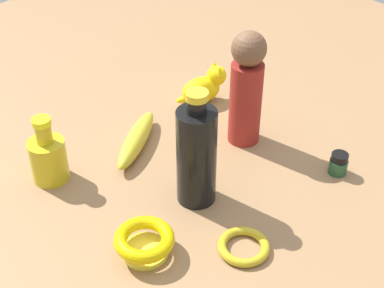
{
  "coord_description": "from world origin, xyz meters",
  "views": [
    {
      "loc": [
        0.62,
        0.6,
        0.72
      ],
      "look_at": [
        0.0,
        0.0,
        0.07
      ],
      "focal_mm": 53.88,
      "sensor_mm": 36.0,
      "label": 1
    }
  ],
  "objects_px": {
    "bottle_tall": "(197,155)",
    "nail_polish_jar": "(339,164)",
    "bowl": "(144,242)",
    "bangle": "(244,247)",
    "bottle_short": "(48,157)",
    "banana": "(136,139)",
    "cat_figurine": "(205,86)",
    "person_figure_adult": "(248,88)"
  },
  "relations": [
    {
      "from": "bowl",
      "to": "banana",
      "type": "bearing_deg",
      "value": -128.91
    },
    {
      "from": "bottle_tall",
      "to": "cat_figurine",
      "type": "bearing_deg",
      "value": -139.58
    },
    {
      "from": "bottle_short",
      "to": "bowl",
      "type": "bearing_deg",
      "value": 88.87
    },
    {
      "from": "nail_polish_jar",
      "to": "bangle",
      "type": "bearing_deg",
      "value": -0.22
    },
    {
      "from": "cat_figurine",
      "to": "bottle_short",
      "type": "relative_size",
      "value": 0.88
    },
    {
      "from": "bowl",
      "to": "bottle_tall",
      "type": "bearing_deg",
      "value": -167.84
    },
    {
      "from": "bottle_tall",
      "to": "banana",
      "type": "bearing_deg",
      "value": -97.51
    },
    {
      "from": "bangle",
      "to": "bottle_short",
      "type": "bearing_deg",
      "value": -73.57
    },
    {
      "from": "person_figure_adult",
      "to": "bottle_tall",
      "type": "bearing_deg",
      "value": 14.36
    },
    {
      "from": "banana",
      "to": "nail_polish_jar",
      "type": "height_order",
      "value": "nail_polish_jar"
    },
    {
      "from": "person_figure_adult",
      "to": "bangle",
      "type": "distance_m",
      "value": 0.33
    },
    {
      "from": "cat_figurine",
      "to": "nail_polish_jar",
      "type": "xyz_separation_m",
      "value": [
        0.01,
        0.36,
        -0.02
      ]
    },
    {
      "from": "bowl",
      "to": "bottle_short",
      "type": "distance_m",
      "value": 0.28
    },
    {
      "from": "bottle_tall",
      "to": "banana",
      "type": "height_order",
      "value": "bottle_tall"
    },
    {
      "from": "nail_polish_jar",
      "to": "bangle",
      "type": "distance_m",
      "value": 0.28
    },
    {
      "from": "bottle_short",
      "to": "bangle",
      "type": "bearing_deg",
      "value": 106.43
    },
    {
      "from": "bottle_tall",
      "to": "nail_polish_jar",
      "type": "distance_m",
      "value": 0.3
    },
    {
      "from": "cat_figurine",
      "to": "nail_polish_jar",
      "type": "bearing_deg",
      "value": 88.65
    },
    {
      "from": "nail_polish_jar",
      "to": "cat_figurine",
      "type": "bearing_deg",
      "value": -91.35
    },
    {
      "from": "person_figure_adult",
      "to": "cat_figurine",
      "type": "bearing_deg",
      "value": -107.41
    },
    {
      "from": "nail_polish_jar",
      "to": "bangle",
      "type": "height_order",
      "value": "nail_polish_jar"
    },
    {
      "from": "bottle_tall",
      "to": "bottle_short",
      "type": "xyz_separation_m",
      "value": [
        0.15,
        -0.24,
        -0.05
      ]
    },
    {
      "from": "person_figure_adult",
      "to": "bottle_short",
      "type": "bearing_deg",
      "value": -28.0
    },
    {
      "from": "bowl",
      "to": "nail_polish_jar",
      "type": "xyz_separation_m",
      "value": [
        -0.4,
        0.11,
        -0.0
      ]
    },
    {
      "from": "banana",
      "to": "bottle_short",
      "type": "relative_size",
      "value": 1.45
    },
    {
      "from": "bowl",
      "to": "bottle_short",
      "type": "xyz_separation_m",
      "value": [
        -0.01,
        -0.28,
        0.02
      ]
    },
    {
      "from": "bangle",
      "to": "nail_polish_jar",
      "type": "bearing_deg",
      "value": 179.78
    },
    {
      "from": "bowl",
      "to": "bangle",
      "type": "bearing_deg",
      "value": 136.63
    },
    {
      "from": "nail_polish_jar",
      "to": "bowl",
      "type": "bearing_deg",
      "value": -15.82
    },
    {
      "from": "cat_figurine",
      "to": "banana",
      "type": "bearing_deg",
      "value": 5.07
    },
    {
      "from": "bowl",
      "to": "banana",
      "type": "height_order",
      "value": "bowl"
    },
    {
      "from": "person_figure_adult",
      "to": "bowl",
      "type": "height_order",
      "value": "person_figure_adult"
    },
    {
      "from": "bowl",
      "to": "bangle",
      "type": "height_order",
      "value": "bowl"
    },
    {
      "from": "bottle_tall",
      "to": "bottle_short",
      "type": "relative_size",
      "value": 1.67
    },
    {
      "from": "bottle_tall",
      "to": "bangle",
      "type": "bearing_deg",
      "value": 75.01
    },
    {
      "from": "bowl",
      "to": "bottle_tall",
      "type": "xyz_separation_m",
      "value": [
        -0.16,
        -0.03,
        0.07
      ]
    },
    {
      "from": "bowl",
      "to": "bottle_short",
      "type": "relative_size",
      "value": 0.73
    },
    {
      "from": "banana",
      "to": "cat_figurine",
      "type": "height_order",
      "value": "cat_figurine"
    },
    {
      "from": "bottle_tall",
      "to": "cat_figurine",
      "type": "distance_m",
      "value": 0.34
    },
    {
      "from": "person_figure_adult",
      "to": "bottle_short",
      "type": "height_order",
      "value": "person_figure_adult"
    },
    {
      "from": "bottle_tall",
      "to": "banana",
      "type": "xyz_separation_m",
      "value": [
        -0.03,
        -0.2,
        -0.08
      ]
    },
    {
      "from": "bangle",
      "to": "bottle_short",
      "type": "xyz_separation_m",
      "value": [
        0.11,
        -0.39,
        0.04
      ]
    }
  ]
}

